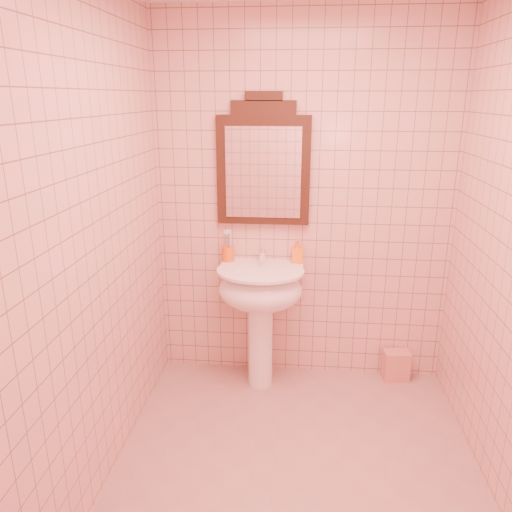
# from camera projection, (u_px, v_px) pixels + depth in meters

# --- Properties ---
(floor) EXTENTS (2.20, 2.20, 0.00)m
(floor) POSITION_uv_depth(u_px,v_px,m) (296.00, 474.00, 2.70)
(floor) COLOR tan
(floor) RESTS_ON ground
(back_wall) EXTENTS (2.00, 0.02, 2.50)m
(back_wall) POSITION_uv_depth(u_px,v_px,m) (303.00, 205.00, 3.36)
(back_wall) COLOR #D5A995
(back_wall) RESTS_ON floor
(pedestal_sink) EXTENTS (0.58, 0.58, 0.86)m
(pedestal_sink) POSITION_uv_depth(u_px,v_px,m) (260.00, 297.00, 3.35)
(pedestal_sink) COLOR white
(pedestal_sink) RESTS_ON floor
(faucet) EXTENTS (0.04, 0.16, 0.11)m
(faucet) POSITION_uv_depth(u_px,v_px,m) (262.00, 255.00, 3.40)
(faucet) COLOR white
(faucet) RESTS_ON pedestal_sink
(mirror) EXTENTS (0.62, 0.06, 0.86)m
(mirror) POSITION_uv_depth(u_px,v_px,m) (263.00, 165.00, 3.28)
(mirror) COLOR black
(mirror) RESTS_ON back_wall
(toothbrush_cup) EXTENTS (0.08, 0.08, 0.20)m
(toothbrush_cup) POSITION_uv_depth(u_px,v_px,m) (228.00, 253.00, 3.44)
(toothbrush_cup) COLOR orange
(toothbrush_cup) RESTS_ON pedestal_sink
(soap_dispenser) EXTENTS (0.08, 0.08, 0.16)m
(soap_dispenser) POSITION_uv_depth(u_px,v_px,m) (297.00, 251.00, 3.40)
(soap_dispenser) COLOR orange
(soap_dispenser) RESTS_ON pedestal_sink
(towel) EXTENTS (0.19, 0.14, 0.22)m
(towel) POSITION_uv_depth(u_px,v_px,m) (396.00, 365.00, 3.58)
(towel) COLOR tan
(towel) RESTS_ON floor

